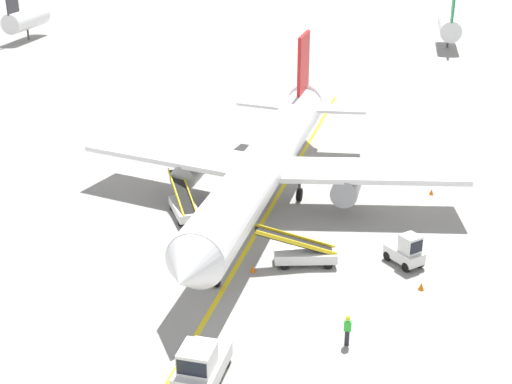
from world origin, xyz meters
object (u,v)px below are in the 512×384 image
at_px(airliner, 266,161).
at_px(safety_cone_nose_right, 431,192).
at_px(ground_crew_marshaller, 347,329).
at_px(belt_loader_forward_hold, 303,253).
at_px(safety_cone_nose_left, 421,286).
at_px(pushback_tug, 201,365).
at_px(safety_cone_wingtip_left, 253,268).
at_px(baggage_tug_near_wing, 406,251).
at_px(belt_loader_aft_hold, 184,206).

height_order(airliner, safety_cone_nose_right, airliner).
xyz_separation_m(ground_crew_marshaller, safety_cone_nose_right, (4.73, 20.74, -0.69)).
distance_m(belt_loader_forward_hold, safety_cone_nose_left, 7.33).
bearing_deg(pushback_tug, safety_cone_wingtip_left, 88.58).
distance_m(baggage_tug_near_wing, belt_loader_forward_hold, 6.28).
bearing_deg(belt_loader_forward_hold, belt_loader_aft_hold, 149.67).
xyz_separation_m(airliner, belt_loader_aft_hold, (-5.33, -2.97, -2.64)).
bearing_deg(airliner, ground_crew_marshaller, -66.18).
bearing_deg(safety_cone_wingtip_left, safety_cone_nose_left, -0.96).
height_order(airliner, safety_cone_nose_left, airliner).
relative_size(belt_loader_aft_hold, safety_cone_nose_left, 11.30).
height_order(baggage_tug_near_wing, safety_cone_nose_right, baggage_tug_near_wing).
distance_m(ground_crew_marshaller, safety_cone_wingtip_left, 8.93).
bearing_deg(safety_cone_wingtip_left, baggage_tug_near_wing, 16.80).
xyz_separation_m(safety_cone_nose_left, safety_cone_wingtip_left, (-9.93, 0.17, 0.00)).
xyz_separation_m(airliner, belt_loader_forward_hold, (3.90, -8.37, -2.64)).
bearing_deg(belt_loader_aft_hold, ground_crew_marshaller, -46.86).
bearing_deg(airliner, safety_cone_wingtip_left, -83.89).
height_order(belt_loader_forward_hold, belt_loader_aft_hold, same).
xyz_separation_m(airliner, safety_cone_wingtip_left, (1.06, -9.93, -3.20)).
bearing_deg(safety_cone_nose_right, safety_cone_wingtip_left, -127.28).
xyz_separation_m(belt_loader_forward_hold, safety_cone_wingtip_left, (-2.84, -1.56, -0.56)).
xyz_separation_m(baggage_tug_near_wing, safety_cone_nose_left, (0.92, -2.89, -0.71)).
relative_size(belt_loader_forward_hold, safety_cone_wingtip_left, 11.73).
bearing_deg(safety_cone_nose_left, belt_loader_forward_hold, 166.30).
distance_m(baggage_tug_near_wing, safety_cone_nose_right, 11.76).
relative_size(baggage_tug_near_wing, safety_cone_nose_left, 6.00).
height_order(ground_crew_marshaller, safety_cone_nose_right, ground_crew_marshaller).
distance_m(belt_loader_aft_hold, safety_cone_nose_right, 18.78).
bearing_deg(safety_cone_nose_right, baggage_tug_near_wing, -99.21).
distance_m(airliner, safety_cone_nose_right, 13.12).
bearing_deg(pushback_tug, safety_cone_nose_right, 66.02).
bearing_deg(belt_loader_aft_hold, safety_cone_nose_right, 23.04).
xyz_separation_m(belt_loader_aft_hold, safety_cone_nose_right, (17.28, 7.35, -0.56)).
bearing_deg(ground_crew_marshaller, baggage_tug_near_wing, 72.69).
bearing_deg(safety_cone_nose_right, belt_loader_aft_hold, -156.96).
bearing_deg(belt_loader_forward_hold, safety_cone_nose_right, 57.71).
distance_m(baggage_tug_near_wing, safety_cone_wingtip_left, 9.44).
bearing_deg(airliner, belt_loader_aft_hold, -150.85).
height_order(pushback_tug, ground_crew_marshaller, pushback_tug).
xyz_separation_m(pushback_tug, safety_cone_nose_right, (11.16, 25.08, -0.77)).
distance_m(airliner, safety_cone_nose_left, 15.27).
distance_m(pushback_tug, ground_crew_marshaller, 7.76).
bearing_deg(airliner, baggage_tug_near_wing, -35.59).
distance_m(pushback_tug, safety_cone_nose_right, 27.46).
bearing_deg(belt_loader_forward_hold, ground_crew_marshaller, -67.42).
height_order(belt_loader_forward_hold, ground_crew_marshaller, belt_loader_forward_hold).
bearing_deg(belt_loader_forward_hold, safety_cone_wingtip_left, -151.13).
bearing_deg(baggage_tug_near_wing, pushback_tug, -124.51).
distance_m(belt_loader_forward_hold, belt_loader_aft_hold, 10.69).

